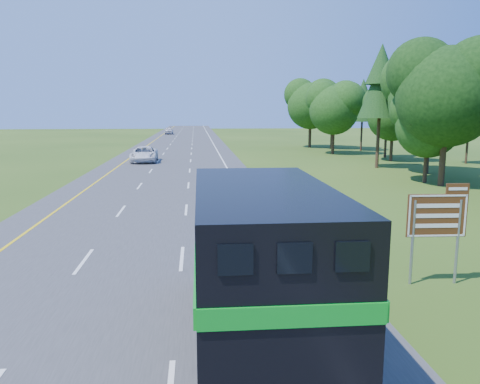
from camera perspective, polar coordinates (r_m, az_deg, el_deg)
The scene contains 6 objects.
road at distance 56.65m, azimuth -7.87°, elevation 4.07°, with size 15.00×260.00×0.04m, color #38383A.
lane_markings at distance 56.65m, azimuth -7.87°, elevation 4.10°, with size 11.15×260.00×0.01m.
horse_truck at distance 10.91m, azimuth 2.26°, elevation -8.41°, with size 2.95×9.06×4.00m.
white_suv at distance 53.23m, azimuth -11.61°, elevation 4.54°, with size 2.81×6.09×1.69m, color silver.
far_car at distance 117.39m, azimuth -8.66°, elevation 7.40°, with size 2.01×4.99×1.70m, color silver.
exit_sign at distance 16.32m, azimuth 22.97°, elevation -3.10°, with size 1.96×0.16×3.33m.
Camera 1 is at (2.42, -6.33, 5.59)m, focal length 35.00 mm.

